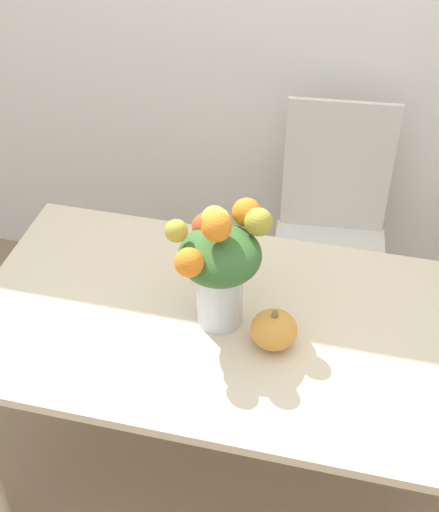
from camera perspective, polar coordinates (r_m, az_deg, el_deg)
The scene contains 5 objects.
ground_plane at distance 2.60m, azimuth 0.56°, elevation -17.14°, with size 12.00×12.00×0.00m, color #8E7556.
dining_table at distance 2.08m, azimuth 0.68°, elevation -7.16°, with size 1.46×0.81×0.76m.
flower_vase at distance 1.88m, azimuth -0.01°, elevation -0.58°, with size 0.26×0.28×0.39m.
pumpkin at distance 1.92m, azimuth 4.37°, elevation -5.89°, with size 0.13×0.13×0.12m.
dining_chair_near_window at distance 2.72m, azimuth 8.89°, elevation 1.62°, with size 0.46×0.46×1.02m.
Camera 1 is at (0.31, -1.39, 2.18)m, focal length 50.00 mm.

